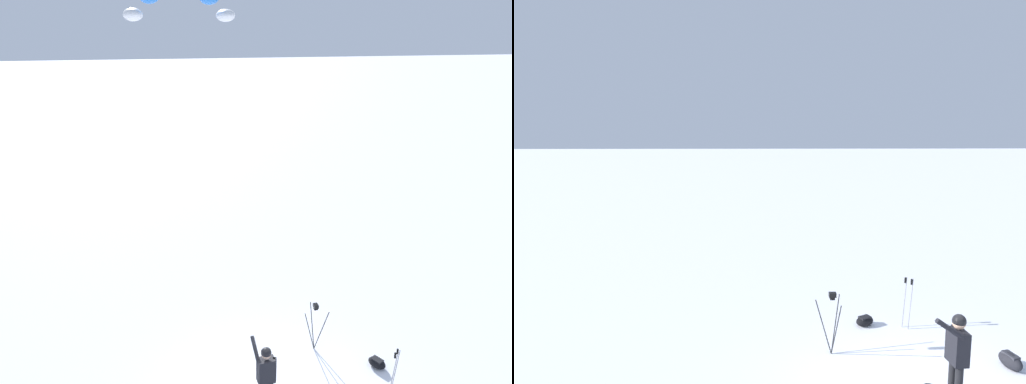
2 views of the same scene
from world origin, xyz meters
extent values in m
cube|color=black|center=(-0.22, -0.42, 1.17)|extent=(0.41, 0.28, 0.61)
sphere|color=tan|center=(-0.22, -0.42, 1.63)|extent=(0.23, 0.23, 0.23)
sphere|color=black|center=(-0.22, -0.42, 1.66)|extent=(0.25, 0.25, 0.25)
cylinder|color=black|center=(-0.41, -0.17, 1.60)|extent=(0.12, 0.56, 0.43)
cylinder|color=black|center=(-0.02, -0.43, 1.17)|extent=(0.09, 0.09, 0.61)
ellipsoid|color=white|center=(0.72, 8.83, 9.08)|extent=(0.72, 1.09, 0.44)
ellipsoid|color=white|center=(-2.53, 8.65, 9.08)|extent=(0.72, 1.09, 0.44)
cylinder|color=#262628|center=(1.70, 1.66, 0.64)|extent=(0.04, 0.40, 1.30)
cylinder|color=#262628|center=(1.53, 1.41, 0.64)|extent=(0.38, 0.16, 1.30)
cylinder|color=#262628|center=(1.86, 1.37, 0.64)|extent=(0.34, 0.25, 1.30)
cube|color=black|center=(1.71, 1.48, 1.32)|extent=(0.10, 0.10, 0.06)
cube|color=black|center=(1.71, 1.48, 1.40)|extent=(0.12, 0.16, 0.10)
ellipsoid|color=black|center=(3.08, 0.35, 0.12)|extent=(0.52, 0.60, 0.24)
cube|color=black|center=(3.08, 0.35, 0.21)|extent=(0.31, 0.36, 0.08)
cylinder|color=gray|center=(2.87, -0.76, 0.66)|extent=(0.09, 0.13, 1.31)
cylinder|color=black|center=(2.87, -0.76, 1.25)|extent=(0.05, 0.05, 0.14)
cylinder|color=gray|center=(3.00, -0.65, 0.66)|extent=(0.10, 0.13, 1.31)
cylinder|color=black|center=(3.00, -0.65, 1.25)|extent=(0.05, 0.05, 0.14)
camera|label=1|loc=(-2.59, -8.99, 8.55)|focal=33.00mm
camera|label=2|loc=(-7.05, 3.17, 4.91)|focal=29.06mm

